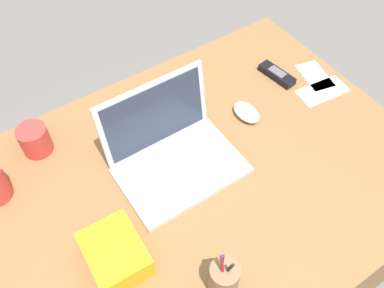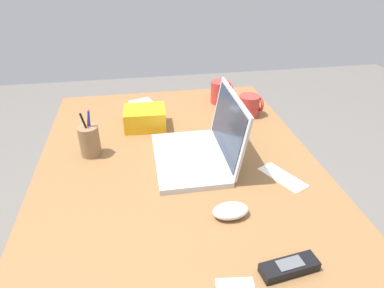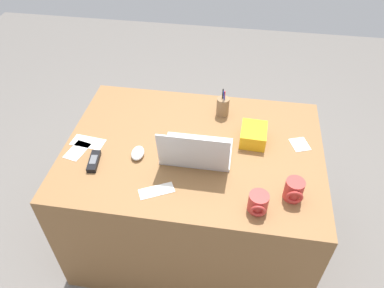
{
  "view_description": "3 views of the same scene",
  "coord_description": "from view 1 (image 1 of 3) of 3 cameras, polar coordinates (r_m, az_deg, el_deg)",
  "views": [
    {
      "loc": [
        -0.37,
        -0.53,
        1.74
      ],
      "look_at": [
        0.03,
        0.06,
        0.82
      ],
      "focal_mm": 38.83,
      "sensor_mm": 36.0,
      "label": 1
    },
    {
      "loc": [
        0.94,
        -0.12,
        1.4
      ],
      "look_at": [
        -0.03,
        0.05,
        0.82
      ],
      "focal_mm": 32.19,
      "sensor_mm": 36.0,
      "label": 2
    },
    {
      "loc": [
        -0.2,
        1.35,
        2.04
      ],
      "look_at": [
        0.0,
        0.03,
        0.8
      ],
      "focal_mm": 34.4,
      "sensor_mm": 36.0,
      "label": 3
    }
  ],
  "objects": [
    {
      "name": "ground_plane",
      "position": [
        1.85,
        0.33,
        -17.48
      ],
      "size": [
        6.0,
        6.0,
        0.0
      ],
      "primitive_type": "plane",
      "color": "slate"
    },
    {
      "name": "desk",
      "position": [
        1.5,
        0.4,
        -12.49
      ],
      "size": [
        1.31,
        0.93,
        0.75
      ],
      "primitive_type": "cube",
      "color": "olive",
      "rests_on": "ground"
    },
    {
      "name": "laptop",
      "position": [
        1.17,
        -2.65,
        -1.25
      ],
      "size": [
        0.34,
        0.27,
        0.23
      ],
      "color": "silver",
      "rests_on": "desk"
    },
    {
      "name": "computer_mouse",
      "position": [
        1.31,
        7.5,
        4.34
      ],
      "size": [
        0.07,
        0.1,
        0.03
      ],
      "primitive_type": "ellipsoid",
      "rotation": [
        0.0,
        0.0,
        0.06
      ],
      "color": "white",
      "rests_on": "desk"
    },
    {
      "name": "coffee_mug_white",
      "position": [
        1.28,
        -20.84,
        0.66
      ],
      "size": [
        0.09,
        0.1,
        0.09
      ],
      "color": "#C63833",
      "rests_on": "desk"
    },
    {
      "name": "cordless_phone",
      "position": [
        1.46,
        11.57,
        9.35
      ],
      "size": [
        0.06,
        0.14,
        0.03
      ],
      "color": "black",
      "rests_on": "desk"
    },
    {
      "name": "pen_holder",
      "position": [
        0.99,
        4.38,
        -17.97
      ],
      "size": [
        0.07,
        0.07,
        0.17
      ],
      "color": "olive",
      "rests_on": "desk"
    },
    {
      "name": "snack_bag",
      "position": [
        1.04,
        -10.5,
        -14.68
      ],
      "size": [
        0.14,
        0.17,
        0.08
      ],
      "primitive_type": "cube",
      "rotation": [
        0.0,
        0.0,
        -0.04
      ],
      "color": "#F2AD19",
      "rests_on": "desk"
    },
    {
      "name": "paper_note_near_laptop",
      "position": [
        1.51,
        16.54,
        8.98
      ],
      "size": [
        0.11,
        0.15,
        0.0
      ],
      "primitive_type": "cube",
      "rotation": [
        0.0,
        0.0,
        -0.23
      ],
      "color": "white",
      "rests_on": "desk"
    },
    {
      "name": "paper_note_left",
      "position": [
        1.38,
        -2.61,
        6.82
      ],
      "size": [
        0.17,
        0.13,
        0.0
      ],
      "primitive_type": "cube",
      "rotation": [
        0.0,
        0.0,
        0.46
      ],
      "color": "white",
      "rests_on": "desk"
    },
    {
      "name": "paper_note_right",
      "position": [
        1.46,
        17.5,
        6.97
      ],
      "size": [
        0.18,
        0.1,
        0.0
      ],
      "primitive_type": "cube",
      "rotation": [
        0.0,
        0.0,
        -0.12
      ],
      "color": "white",
      "rests_on": "desk"
    }
  ]
}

